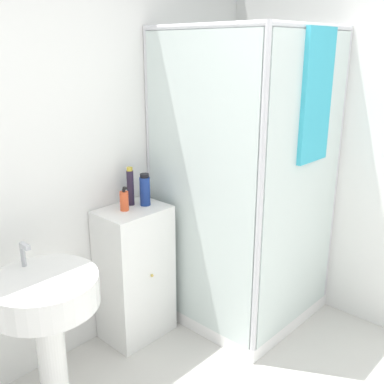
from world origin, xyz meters
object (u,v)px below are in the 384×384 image
at_px(sink, 47,310).
at_px(soap_dispenser, 124,201).
at_px(shampoo_bottle_blue, 145,190).
at_px(shampoo_bottle_tall_black, 130,187).

relative_size(sink, soap_dispenser, 6.24).
xyz_separation_m(soap_dispenser, shampoo_bottle_blue, (0.16, -0.02, 0.04)).
bearing_deg(soap_dispenser, shampoo_bottle_blue, -7.07).
xyz_separation_m(shampoo_bottle_tall_black, shampoo_bottle_blue, (0.06, -0.07, -0.02)).
xyz_separation_m(sink, soap_dispenser, (0.73, 0.29, 0.32)).
distance_m(sink, soap_dispenser, 0.85).
bearing_deg(shampoo_bottle_tall_black, shampoo_bottle_blue, -50.55).
distance_m(sink, shampoo_bottle_tall_black, 0.98).
bearing_deg(sink, shampoo_bottle_blue, 16.77).
height_order(sink, shampoo_bottle_tall_black, shampoo_bottle_tall_black).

